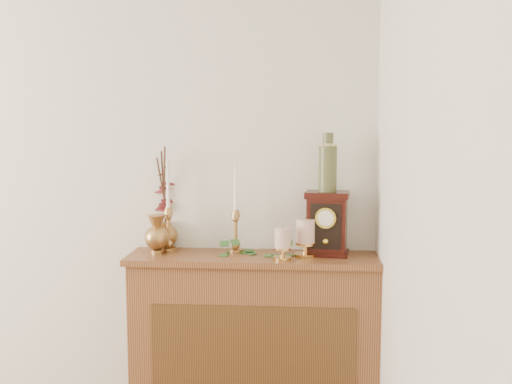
# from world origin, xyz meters

# --- Properties ---
(console_shelf) EXTENTS (1.24, 0.34, 0.93)m
(console_shelf) POSITION_xyz_m (1.40, 2.10, 0.44)
(console_shelf) COLOR brown
(console_shelf) RESTS_ON ground
(candlestick_left) EXTENTS (0.08, 0.08, 0.46)m
(candlestick_left) POSITION_xyz_m (0.96, 2.15, 1.08)
(candlestick_left) COLOR #A87F43
(candlestick_left) RESTS_ON console_shelf
(candlestick_center) EXTENTS (0.07, 0.07, 0.44)m
(candlestick_center) POSITION_xyz_m (1.30, 2.15, 1.07)
(candlestick_center) COLOR #A87F43
(candlestick_center) RESTS_ON console_shelf
(bud_vase) EXTENTS (0.12, 0.12, 0.19)m
(bud_vase) POSITION_xyz_m (0.92, 2.09, 1.03)
(bud_vase) COLOR #A87F43
(bud_vase) RESTS_ON console_shelf
(ginger_jar) EXTENTS (0.22, 0.23, 0.53)m
(ginger_jar) POSITION_xyz_m (0.92, 2.25, 1.17)
(ginger_jar) COLOR #A87F43
(ginger_jar) RESTS_ON console_shelf
(pillar_candle_left) EXTENTS (0.08, 0.08, 0.16)m
(pillar_candle_left) POSITION_xyz_m (1.54, 2.00, 1.02)
(pillar_candle_left) COLOR #CA9346
(pillar_candle_left) RESTS_ON console_shelf
(pillar_candle_right) EXTENTS (0.10, 0.10, 0.20)m
(pillar_candle_right) POSITION_xyz_m (1.65, 2.08, 1.03)
(pillar_candle_right) COLOR #CA9346
(pillar_candle_right) RESTS_ON console_shelf
(ivy_garland) EXTENTS (0.46, 0.17, 0.08)m
(ivy_garland) POSITION_xyz_m (1.39, 2.14, 0.95)
(ivy_garland) COLOR #2F5F24
(ivy_garland) RESTS_ON console_shelf
(mantel_clock) EXTENTS (0.23, 0.17, 0.31)m
(mantel_clock) POSITION_xyz_m (1.75, 2.13, 1.08)
(mantel_clock) COLOR #380E0B
(mantel_clock) RESTS_ON console_shelf
(ceramic_vase) EXTENTS (0.09, 0.09, 0.28)m
(ceramic_vase) POSITION_xyz_m (1.75, 2.13, 1.37)
(ceramic_vase) COLOR #183124
(ceramic_vase) RESTS_ON mantel_clock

